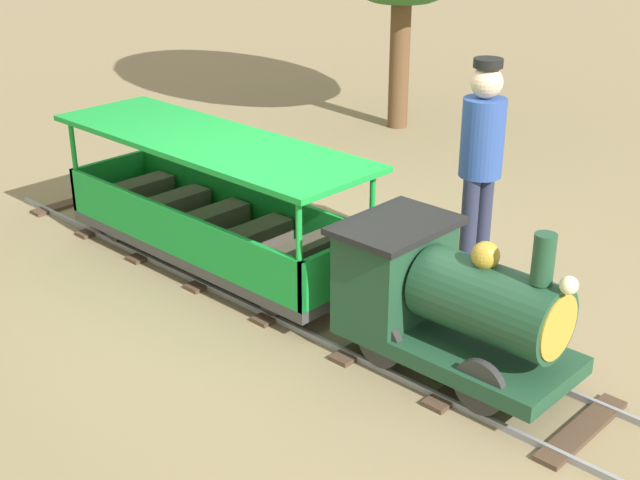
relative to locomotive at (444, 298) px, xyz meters
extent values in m
plane|color=#8C7A56|center=(0.00, -1.20, -0.48)|extent=(60.00, 60.00, 0.00)
cube|color=gray|center=(-0.27, -1.20, -0.46)|extent=(0.03, 6.40, 0.04)
cube|color=gray|center=(0.27, -1.20, -0.46)|extent=(0.03, 6.40, 0.04)
cube|color=#4C3828|center=(0.00, -4.04, -0.47)|extent=(0.79, 0.14, 0.03)
cube|color=#4C3828|center=(0.00, -3.33, -0.47)|extent=(0.79, 0.14, 0.03)
cube|color=#4C3828|center=(0.00, -2.62, -0.47)|extent=(0.79, 0.14, 0.03)
cube|color=#4C3828|center=(0.00, -1.91, -0.47)|extent=(0.79, 0.14, 0.03)
cube|color=#4C3828|center=(0.00, -1.20, -0.47)|extent=(0.79, 0.14, 0.03)
cube|color=#4C3828|center=(0.00, -0.49, -0.47)|extent=(0.79, 0.14, 0.03)
cube|color=#4C3828|center=(0.00, 0.22, -0.47)|extent=(0.79, 0.14, 0.03)
cube|color=#4C3828|center=(0.00, 0.94, -0.47)|extent=(0.79, 0.14, 0.03)
cube|color=#1E472D|center=(0.00, 0.10, -0.27)|extent=(0.67, 1.40, 0.10)
cylinder|color=#1E472D|center=(0.00, 0.30, 0.08)|extent=(0.44, 0.85, 0.44)
cylinder|color=#B7932D|center=(0.00, 0.73, 0.08)|extent=(0.37, 0.02, 0.37)
cylinder|color=#1E472D|center=(0.00, 0.60, 0.44)|extent=(0.12, 0.12, 0.28)
sphere|color=#B7932D|center=(0.00, 0.25, 0.35)|extent=(0.16, 0.16, 0.16)
cube|color=#1E472D|center=(0.00, -0.37, 0.05)|extent=(0.67, 0.45, 0.55)
cube|color=black|center=(0.00, -0.37, 0.35)|extent=(0.75, 0.53, 0.04)
sphere|color=#F2EAB2|center=(0.00, 0.76, 0.34)|extent=(0.10, 0.10, 0.10)
cylinder|color=#2D2D2D|center=(-0.27, 0.45, -0.28)|extent=(0.05, 0.32, 0.32)
cylinder|color=#2D2D2D|center=(0.27, 0.45, -0.28)|extent=(0.05, 0.32, 0.32)
cylinder|color=#2D2D2D|center=(-0.27, -0.25, -0.28)|extent=(0.05, 0.32, 0.32)
cylinder|color=#2D2D2D|center=(0.27, -0.25, -0.28)|extent=(0.05, 0.32, 0.32)
cube|color=#3F3F3F|center=(0.00, -2.10, -0.30)|extent=(0.75, 2.60, 0.08)
cube|color=green|center=(-0.35, -2.10, -0.09)|extent=(0.04, 2.60, 0.35)
cube|color=green|center=(0.35, -2.10, -0.09)|extent=(0.04, 2.60, 0.35)
cube|color=green|center=(0.00, -0.82, -0.09)|extent=(0.75, 0.04, 0.35)
cube|color=green|center=(0.00, -3.38, -0.09)|extent=(0.75, 0.04, 0.35)
cylinder|color=green|center=(-0.34, -0.85, 0.11)|extent=(0.04, 0.04, 0.75)
cylinder|color=green|center=(0.34, -0.85, 0.11)|extent=(0.04, 0.04, 0.75)
cylinder|color=green|center=(-0.34, -3.35, 0.11)|extent=(0.04, 0.04, 0.75)
cylinder|color=green|center=(0.34, -3.35, 0.11)|extent=(0.04, 0.04, 0.75)
cube|color=green|center=(0.00, -2.10, 0.51)|extent=(0.85, 2.70, 0.04)
cube|color=brown|center=(0.00, -3.02, -0.14)|extent=(0.59, 0.20, 0.24)
cube|color=brown|center=(0.00, -2.56, -0.14)|extent=(0.59, 0.20, 0.24)
cube|color=brown|center=(0.00, -2.10, -0.14)|extent=(0.59, 0.20, 0.24)
cube|color=brown|center=(0.00, -1.64, -0.14)|extent=(0.59, 0.20, 0.24)
cube|color=brown|center=(0.00, -1.18, -0.14)|extent=(0.59, 0.20, 0.24)
cylinder|color=#262626|center=(-0.27, -1.19, -0.32)|extent=(0.04, 0.24, 0.24)
cylinder|color=#262626|center=(0.27, -1.19, -0.32)|extent=(0.04, 0.24, 0.24)
cylinder|color=#262626|center=(-0.27, -3.01, -0.32)|extent=(0.04, 0.24, 0.24)
cylinder|color=#262626|center=(0.27, -3.01, -0.32)|extent=(0.04, 0.24, 0.24)
cylinder|color=#282D47|center=(-1.26, -0.57, -0.08)|extent=(0.12, 0.12, 0.80)
cylinder|color=#282D47|center=(-1.08, -0.57, -0.08)|extent=(0.12, 0.12, 0.80)
cylinder|color=#2D4C99|center=(-1.17, -0.57, 0.59)|extent=(0.30, 0.30, 0.55)
sphere|color=beige|center=(-1.17, -0.57, 0.98)|extent=(0.22, 0.22, 0.22)
cylinder|color=black|center=(-1.17, -0.57, 1.11)|extent=(0.20, 0.20, 0.06)
cylinder|color=brown|center=(-3.96, -3.50, 0.40)|extent=(0.23, 0.23, 1.77)
camera|label=1|loc=(3.77, 2.56, 2.32)|focal=48.69mm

